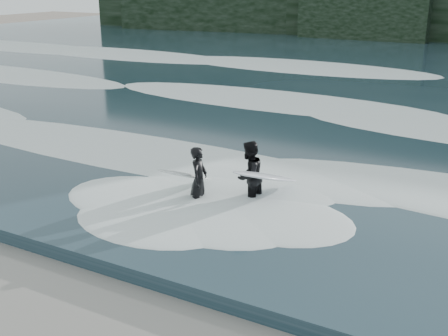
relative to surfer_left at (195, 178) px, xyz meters
The scene contains 6 objects.
sea 22.77m from the surfer_left, 85.23° to the left, with size 90.00×52.00×0.30m, color #203741.
foam_near 3.31m from the surfer_left, 54.82° to the left, with size 60.00×3.20×0.20m, color white.
foam_mid 9.88m from the surfer_left, 78.94° to the left, with size 60.00×4.00×0.24m, color white.
foam_far 18.79m from the surfer_left, 84.21° to the left, with size 60.00×4.80×0.30m, color white.
surfer_left is the anchor object (origin of this frame).
surfer_right 1.27m from the surfer_left, 29.00° to the left, with size 1.30×2.31×1.60m.
Camera 1 is at (4.35, -3.63, 5.02)m, focal length 45.00 mm.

